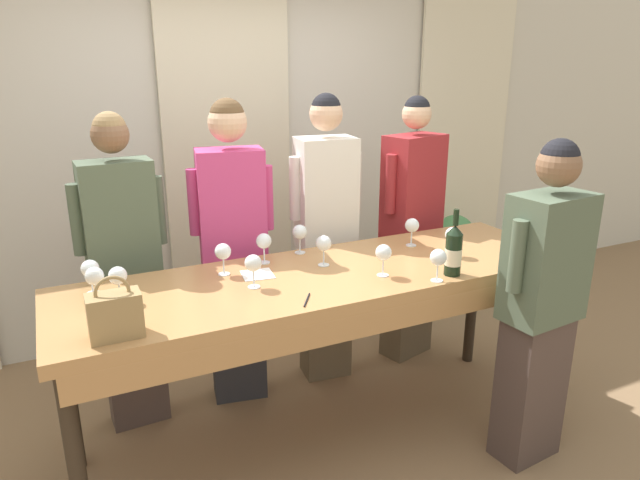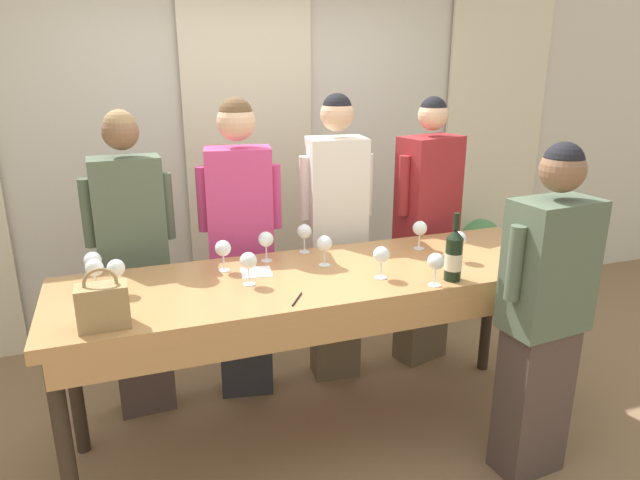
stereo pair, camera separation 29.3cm
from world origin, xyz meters
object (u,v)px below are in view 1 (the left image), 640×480
(handbag, at_px, (115,314))
(wine_bottle, at_px, (454,251))
(tasting_bar, at_px, (329,290))
(wine_glass_front_left, at_px, (223,252))
(wine_glass_by_handbag, at_px, (90,269))
(host_pouring, at_px, (541,305))
(wine_glass_center_mid, at_px, (95,277))
(wine_glass_by_bottle, at_px, (299,233))
(guest_pink_top, at_px, (234,250))
(potted_plant, at_px, (454,252))
(wine_glass_front_mid, at_px, (438,258))
(wine_glass_back_right, at_px, (384,253))
(guest_cream_sweater, at_px, (326,237))
(wine_glass_back_left, at_px, (118,276))
(wine_glass_near_host, at_px, (324,244))
(wine_glass_center_right, at_px, (412,226))
(wine_glass_front_right, at_px, (264,242))
(wine_glass_center_left, at_px, (253,264))
(wine_glass_back_mid, at_px, (453,235))
(guest_olive_jacket, at_px, (125,271))
(guest_striped_shirt, at_px, (411,229))

(handbag, bearing_deg, wine_bottle, -0.90)
(tasting_bar, bearing_deg, wine_glass_front_left, 155.52)
(wine_glass_by_handbag, xyz_separation_m, host_pouring, (1.99, -0.82, -0.24))
(wine_glass_center_mid, relative_size, wine_glass_by_bottle, 1.00)
(wine_glass_by_bottle, height_order, wine_glass_by_handbag, same)
(guest_pink_top, height_order, potted_plant, guest_pink_top)
(wine_glass_front_mid, xyz_separation_m, potted_plant, (1.42, 1.60, -0.67))
(wine_glass_back_right, height_order, guest_cream_sweater, guest_cream_sweater)
(wine_glass_front_left, relative_size, host_pouring, 0.10)
(tasting_bar, distance_m, wine_glass_front_mid, 0.58)
(wine_glass_front_left, xyz_separation_m, host_pouring, (1.37, -0.79, -0.24))
(wine_glass_back_left, bearing_deg, wine_glass_center_mid, 157.31)
(wine_bottle, height_order, wine_glass_near_host, wine_bottle)
(wine_glass_by_handbag, height_order, guest_pink_top, guest_pink_top)
(wine_glass_front_mid, distance_m, host_pouring, 0.57)
(wine_glass_center_right, relative_size, potted_plant, 0.22)
(wine_glass_by_handbag, bearing_deg, wine_glass_near_host, -6.35)
(wine_glass_front_right, height_order, wine_glass_by_bottle, same)
(wine_glass_front_mid, xyz_separation_m, wine_glass_by_bottle, (-0.44, 0.68, 0.00))
(wine_glass_center_right, bearing_deg, wine_glass_center_left, -168.75)
(wine_glass_near_host, bearing_deg, wine_glass_back_mid, -13.67)
(tasting_bar, bearing_deg, wine_glass_center_left, -178.88)
(wine_glass_near_host, bearing_deg, potted_plant, 32.39)
(wine_glass_front_left, bearing_deg, tasting_bar, -24.48)
(wine_glass_front_mid, height_order, guest_olive_jacket, guest_olive_jacket)
(wine_glass_center_mid, distance_m, host_pouring, 2.11)
(wine_glass_center_left, bearing_deg, wine_glass_back_mid, -2.12)
(wine_glass_front_right, bearing_deg, tasting_bar, -50.88)
(wine_glass_near_host, bearing_deg, guest_pink_top, 122.64)
(wine_glass_near_host, bearing_deg, guest_olive_jacket, 151.22)
(wine_glass_front_left, relative_size, guest_olive_jacket, 0.09)
(wine_glass_front_left, height_order, host_pouring, host_pouring)
(wine_glass_center_left, distance_m, wine_glass_back_left, 0.61)
(wine_bottle, height_order, wine_glass_back_right, wine_bottle)
(handbag, distance_m, guest_olive_jacket, 0.92)
(wine_glass_near_host, distance_m, wine_glass_by_handbag, 1.14)
(wine_glass_back_right, bearing_deg, wine_glass_by_bottle, 115.17)
(wine_glass_center_left, height_order, wine_glass_near_host, same)
(wine_glass_front_mid, distance_m, wine_glass_center_right, 0.56)
(wine_glass_back_left, xyz_separation_m, wine_glass_back_mid, (1.73, -0.15, -0.00))
(wine_bottle, height_order, wine_glass_front_mid, wine_bottle)
(wine_glass_center_left, xyz_separation_m, wine_glass_by_handbag, (-0.70, 0.25, 0.00))
(wine_bottle, distance_m, host_pouring, 0.50)
(guest_olive_jacket, relative_size, guest_striped_shirt, 0.98)
(wine_glass_center_right, bearing_deg, guest_striped_shirt, 55.30)
(guest_striped_shirt, height_order, host_pouring, guest_striped_shirt)
(wine_glass_by_bottle, bearing_deg, wine_glass_center_mid, -168.41)
(handbag, bearing_deg, wine_glass_by_bottle, 30.48)
(tasting_bar, xyz_separation_m, wine_glass_center_right, (0.64, 0.20, 0.21))
(wine_glass_front_mid, xyz_separation_m, wine_glass_center_left, (-0.84, 0.31, 0.00))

